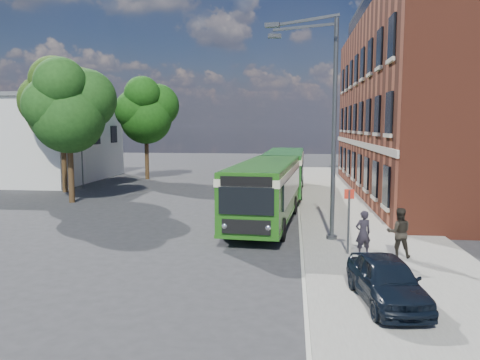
# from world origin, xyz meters

# --- Properties ---
(ground) EXTENTS (120.00, 120.00, 0.00)m
(ground) POSITION_xyz_m (0.00, 0.00, 0.00)
(ground) COLOR #2C2C2F
(ground) RESTS_ON ground
(pavement) EXTENTS (6.00, 48.00, 0.15)m
(pavement) POSITION_xyz_m (7.00, 8.00, 0.07)
(pavement) COLOR gray
(pavement) RESTS_ON ground
(kerb_line) EXTENTS (0.12, 48.00, 0.01)m
(kerb_line) POSITION_xyz_m (3.95, 8.00, 0.01)
(kerb_line) COLOR beige
(kerb_line) RESTS_ON ground
(brick_office) EXTENTS (12.10, 26.00, 14.20)m
(brick_office) POSITION_xyz_m (14.00, 12.00, 6.97)
(brick_office) COLOR maroon
(brick_office) RESTS_ON ground
(white_building) EXTENTS (9.40, 13.40, 7.30)m
(white_building) POSITION_xyz_m (-18.00, 18.00, 3.66)
(white_building) COLOR silver
(white_building) RESTS_ON ground
(flagpole) EXTENTS (0.95, 0.10, 9.00)m
(flagpole) POSITION_xyz_m (-12.45, 13.00, 4.94)
(flagpole) COLOR #3E4143
(flagpole) RESTS_ON ground
(street_lamp) EXTENTS (2.96, 2.38, 9.00)m
(street_lamp) POSITION_xyz_m (4.84, -2.00, 4.79)
(street_lamp) COLOR #3E4143
(street_lamp) RESTS_ON ground
(bus_stop_sign) EXTENTS (0.35, 0.08, 2.52)m
(bus_stop_sign) POSITION_xyz_m (5.60, -4.20, 1.51)
(bus_stop_sign) COLOR #3E4143
(bus_stop_sign) RESTS_ON ground
(bus_front) EXTENTS (3.46, 11.07, 3.02)m
(bus_front) POSITION_xyz_m (2.27, 1.62, 1.83)
(bus_front) COLOR #205914
(bus_front) RESTS_ON ground
(bus_rear) EXTENTS (2.93, 10.99, 3.02)m
(bus_rear) POSITION_xyz_m (3.00, 11.98, 1.83)
(bus_rear) COLOR #19561B
(bus_rear) RESTS_ON ground
(parked_car) EXTENTS (1.94, 3.81, 1.24)m
(parked_car) POSITION_xyz_m (6.05, -8.97, 0.77)
(parked_car) COLOR black
(parked_car) RESTS_ON pavement
(pedestrian_a) EXTENTS (0.70, 0.58, 1.64)m
(pedestrian_a) POSITION_xyz_m (6.10, -4.40, 0.97)
(pedestrian_a) COLOR black
(pedestrian_a) RESTS_ON pavement
(pedestrian_b) EXTENTS (0.89, 0.71, 1.77)m
(pedestrian_b) POSITION_xyz_m (7.33, -4.43, 1.03)
(pedestrian_b) COLOR black
(pedestrian_b) RESTS_ON pavement
(tree_left) EXTENTS (5.24, 4.99, 8.86)m
(tree_left) POSITION_xyz_m (-10.15, 6.46, 6.01)
(tree_left) COLOR #342313
(tree_left) RESTS_ON ground
(tree_mid) EXTENTS (5.68, 5.40, 9.59)m
(tree_mid) POSITION_xyz_m (-12.79, 10.80, 6.51)
(tree_mid) COLOR #342313
(tree_mid) RESTS_ON ground
(tree_right) EXTENTS (5.39, 5.12, 9.10)m
(tree_right) POSITION_xyz_m (-9.46, 19.66, 6.17)
(tree_right) COLOR #342313
(tree_right) RESTS_ON ground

